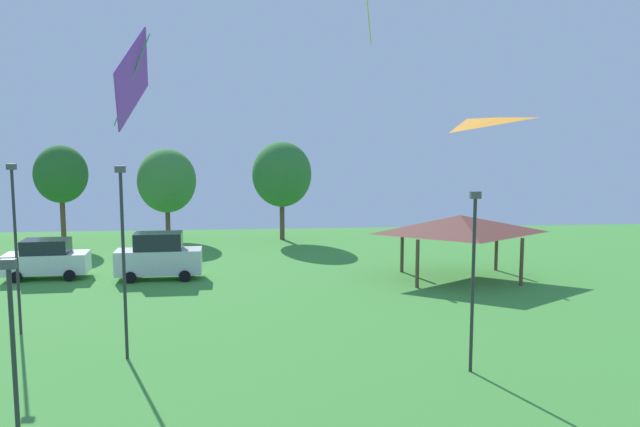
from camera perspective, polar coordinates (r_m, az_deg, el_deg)
The scene contains 12 objects.
kite_flying_0 at distance 15.22m, azimuth -15.55°, elevation 10.78°, with size 0.81×2.28×2.22m.
kite_flying_1 at distance 17.56m, azimuth 10.71°, elevation 4.09°, with size 2.07×2.58×0.41m.
parked_car_leftmost at distance 41.11m, azimuth -22.03°, elevation -3.57°, with size 4.61×2.29×2.23m.
parked_car_second_from_left at distance 38.95m, azimuth -13.42°, elevation -3.55°, with size 4.78×2.06×2.64m.
park_pavilion at distance 38.57m, azimuth 11.71°, elevation -0.90°, with size 7.36×5.08×3.60m.
light_post_0 at distance 18.54m, azimuth -24.41°, elevation -10.45°, with size 0.36×0.20×5.34m.
light_post_1 at distance 25.53m, azimuth -16.23°, elevation -3.21°, with size 0.36×0.20×7.12m.
light_post_2 at distance 30.13m, azimuth -24.25°, elevation -2.07°, with size 0.36×0.20×7.03m.
light_post_3 at distance 23.89m, azimuth 12.78°, elevation -4.79°, with size 0.36×0.20×6.33m.
treeline_tree_1 at distance 51.94m, azimuth -20.99°, elevation 3.09°, with size 3.77×3.77×7.19m.
treeline_tree_2 at distance 52.23m, azimuth -12.78°, elevation 2.70°, with size 4.38×4.38×6.86m.
treeline_tree_3 at distance 50.83m, azimuth -3.24°, elevation 3.30°, with size 4.44×4.44×7.39m.
Camera 1 is at (-1.30, 3.92, 8.52)m, focal length 38.00 mm.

